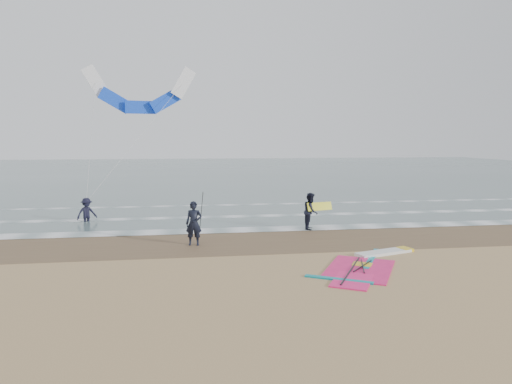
{
  "coord_description": "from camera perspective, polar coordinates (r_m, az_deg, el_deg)",
  "views": [
    {
      "loc": [
        -4.48,
        -12.93,
        4.31
      ],
      "look_at": [
        -1.88,
        5.0,
        2.2
      ],
      "focal_mm": 32.0,
      "sensor_mm": 36.0,
      "label": 1
    }
  ],
  "objects": [
    {
      "name": "ground",
      "position": [
        14.35,
        10.55,
        -10.96
      ],
      "size": [
        120.0,
        120.0,
        0.0
      ],
      "primitive_type": "plane",
      "color": "tan",
      "rests_on": "ground"
    },
    {
      "name": "sea_water",
      "position": [
        61.24,
        -4.05,
        2.61
      ],
      "size": [
        120.0,
        80.0,
        0.02
      ],
      "primitive_type": "cube",
      "color": "#47605E",
      "rests_on": "ground"
    },
    {
      "name": "wet_sand_band",
      "position": [
        19.92,
        4.97,
        -5.86
      ],
      "size": [
        120.0,
        5.0,
        0.01
      ],
      "primitive_type": "cube",
      "color": "brown",
      "rests_on": "ground"
    },
    {
      "name": "foam_waterline",
      "position": [
        24.18,
        2.56,
        -3.56
      ],
      "size": [
        120.0,
        9.15,
        0.02
      ],
      "color": "white",
      "rests_on": "ground"
    },
    {
      "name": "windsurf_rig",
      "position": [
        16.32,
        13.82,
        -8.75
      ],
      "size": [
        4.97,
        4.71,
        0.12
      ],
      "color": "white",
      "rests_on": "ground"
    },
    {
      "name": "person_standing",
      "position": [
        18.7,
        -7.77,
        -3.91
      ],
      "size": [
        0.72,
        0.54,
        1.81
      ],
      "primitive_type": "imported",
      "rotation": [
        0.0,
        0.0,
        -0.17
      ],
      "color": "black",
      "rests_on": "ground"
    },
    {
      "name": "person_walking",
      "position": [
        21.92,
        6.86,
        -2.4
      ],
      "size": [
        0.93,
        1.04,
        1.77
      ],
      "primitive_type": "imported",
      "rotation": [
        0.0,
        0.0,
        1.2
      ],
      "color": "black",
      "rests_on": "ground"
    },
    {
      "name": "person_wading",
      "position": [
        25.3,
        -20.43,
        -1.73
      ],
      "size": [
        1.2,
        1.07,
        1.62
      ],
      "primitive_type": "imported",
      "rotation": [
        0.0,
        0.0,
        0.57
      ],
      "color": "black",
      "rests_on": "ground"
    },
    {
      "name": "held_pole",
      "position": [
        18.63,
        -6.87,
        -2.62
      ],
      "size": [
        0.17,
        0.86,
        1.82
      ],
      "color": "black",
      "rests_on": "ground"
    },
    {
      "name": "carried_kiteboard",
      "position": [
        21.89,
        7.95,
        -1.8
      ],
      "size": [
        1.3,
        0.51,
        0.39
      ],
      "color": "yellow",
      "rests_on": "ground"
    },
    {
      "name": "surf_kite",
      "position": [
        28.95,
        -14.28,
        11.69
      ],
      "size": [
        6.74,
        4.51,
        7.66
      ],
      "color": "white",
      "rests_on": "ground"
    }
  ]
}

